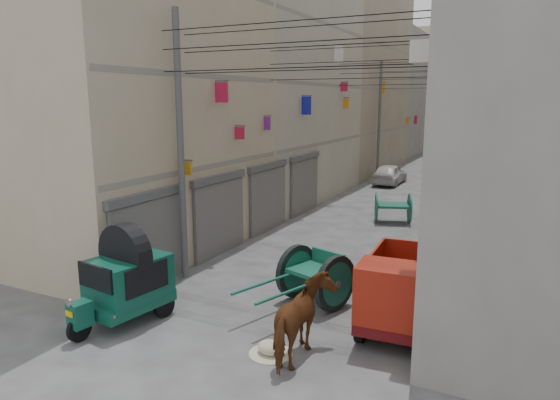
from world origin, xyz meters
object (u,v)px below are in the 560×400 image
Objects in this scene: auto_rickshaw at (126,278)px; tonga_cart at (315,276)px; horse at (304,321)px; distant_car_green at (445,164)px; distant_car_grey at (462,180)px; mini_truck at (397,296)px; feed_sack at (271,348)px; distant_car_white at (390,174)px; second_cart at (393,207)px.

auto_rickshaw reaches higher than tonga_cart.
horse reaches higher than distant_car_green.
distant_car_grey is at bearing -95.60° from horse.
auto_rickshaw is at bearing 67.48° from distant_car_green.
auto_rickshaw is 31.08m from distant_car_green.
tonga_cart is at bearing 158.15° from mini_truck.
horse is (4.69, 0.20, -0.25)m from auto_rickshaw.
distant_car_green is at bearing 110.40° from tonga_cart.
feed_sack is (0.21, -2.99, -0.63)m from tonga_cart.
distant_car_grey is (4.50, 0.14, -0.12)m from distant_car_white.
mini_truck is 5.83× the size of feed_sack.
distant_car_white is 4.51m from distant_car_grey.
auto_rickshaw is 13.49m from second_cart.
auto_rickshaw is at bearing -123.99° from second_cart.
distant_car_white is at bearing 55.29° from distant_car_green.
second_cart is at bearing -113.61° from distant_car_grey.
second_cart is (-0.34, 9.98, -0.05)m from tonga_cart.
second_cart is at bearing 100.78° from mini_truck.
auto_rickshaw reaches higher than second_cart.
second_cart is 0.57× the size of distant_car_grey.
feed_sack is at bearing 99.18° from distant_car_white.
auto_rickshaw is 4.86m from tonga_cart.
second_cart is 12.90m from horse.
second_cart is 10.76m from distant_car_white.
tonga_cart is 3.06m from feed_sack.
mini_truck is at bearing 79.33° from distant_car_green.
distant_car_white is (-5.51, 21.17, -0.25)m from mini_truck.
distant_car_grey is (1.40, 20.52, -0.22)m from tonga_cart.
mini_truck is 0.89× the size of distant_car_white.
horse is at bearing -53.19° from tonga_cart.
distant_car_green is (-2.09, 7.34, 0.04)m from distant_car_grey.
distant_car_green is at bearing 71.88° from second_cart.
mini_truck reaches higher than distant_car_grey.
second_cart is 0.48× the size of distant_car_white.
distant_car_white reaches higher than feed_sack.
feed_sack is (-2.19, -2.19, -0.77)m from mini_truck.
feed_sack is 23.54m from distant_car_grey.
horse reaches higher than distant_car_white.
second_cart is at bearing 92.44° from feed_sack.
mini_truck reaches higher than distant_car_green.
distant_car_grey reaches higher than feed_sack.
distant_car_white is (-3.32, 23.37, 0.52)m from feed_sack.
horse is at bearing -105.41° from distant_car_grey.
tonga_cart is at bearing -107.28° from second_cart.
tonga_cart is 1.72× the size of horse.
mini_truck reaches higher than second_cart.
second_cart is (3.43, 13.04, -0.39)m from auto_rickshaw.
auto_rickshaw is at bearing 89.47° from distant_car_white.
distant_car_green is (-3.09, 28.66, -0.33)m from mini_truck.
horse is (-1.48, -2.06, -0.06)m from mini_truck.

